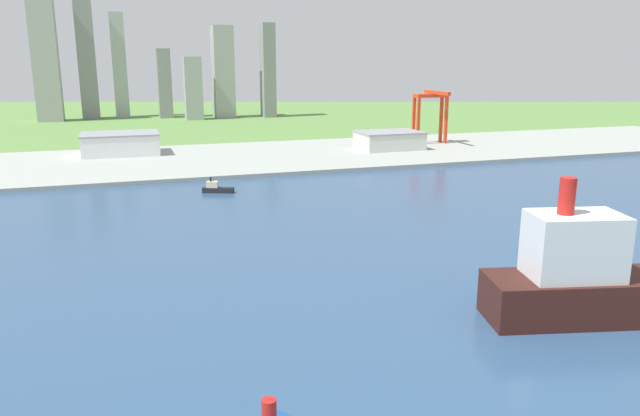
{
  "coord_description": "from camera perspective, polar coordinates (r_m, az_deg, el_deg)",
  "views": [
    {
      "loc": [
        -80.07,
        66.47,
        70.09
      ],
      "look_at": [
        -16.39,
        259.47,
        20.0
      ],
      "focal_mm": 34.3,
      "sensor_mm": 36.0,
      "label": 1
    }
  ],
  "objects": [
    {
      "name": "port_crane_red",
      "position": [
        502.46,
        10.34,
        9.39
      ],
      "size": [
        27.25,
        38.46,
        42.34
      ],
      "color": "red",
      "rests_on": "industrial_pier"
    },
    {
      "name": "cargo_ship",
      "position": [
        183.81,
        24.42,
        -6.2
      ],
      "size": [
        69.19,
        32.86,
        39.68
      ],
      "color": "#381914",
      "rests_on": "water_bay"
    },
    {
      "name": "warehouse_main",
      "position": [
        463.3,
        -18.12,
        5.74
      ],
      "size": [
        53.55,
        37.88,
        15.41
      ],
      "color": "white",
      "rests_on": "industrial_pier"
    },
    {
      "name": "industrial_pier",
      "position": [
        436.5,
        -7.48,
        4.65
      ],
      "size": [
        840.0,
        140.0,
        2.5
      ],
      "primitive_type": "cube",
      "color": "#9AA198",
      "rests_on": "ground"
    },
    {
      "name": "distant_skyline",
      "position": [
        755.85,
        -16.65,
        12.63
      ],
      "size": [
        268.01,
        73.8,
        151.35
      ],
      "color": "#9FA0A3",
      "rests_on": "ground"
    },
    {
      "name": "water_bay",
      "position": [
        203.53,
        6.15,
        -6.36
      ],
      "size": [
        840.0,
        360.0,
        0.15
      ],
      "primitive_type": "cube",
      "color": "#2D4C70",
      "rests_on": "ground"
    },
    {
      "name": "warehouse_annex",
      "position": [
        470.17,
        6.47,
        6.32
      ],
      "size": [
        47.35,
        34.18,
        13.34
      ],
      "color": "silver",
      "rests_on": "industrial_pier"
    },
    {
      "name": "ground_plane",
      "position": [
        256.63,
        0.64,
        -2.01
      ],
      "size": [
        2400.0,
        2400.0,
        0.0
      ],
      "primitive_type": "plane",
      "color": "#5A8641"
    },
    {
      "name": "tugboat_small",
      "position": [
        329.94,
        -9.62,
        1.81
      ],
      "size": [
        16.91,
        9.88,
        8.31
      ],
      "color": "black",
      "rests_on": "water_bay"
    }
  ]
}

